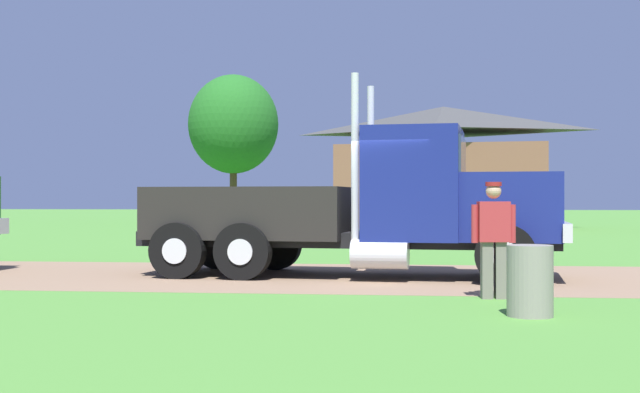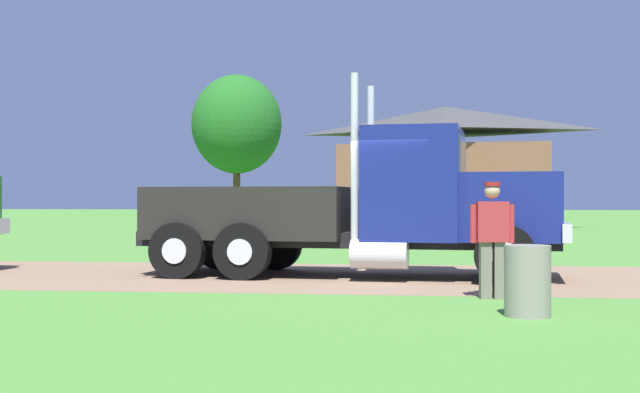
{
  "view_description": "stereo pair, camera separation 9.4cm",
  "coord_description": "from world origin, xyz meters",
  "views": [
    {
      "loc": [
        1.06,
        -16.1,
        1.47
      ],
      "look_at": [
        -0.83,
        0.49,
        1.52
      ],
      "focal_mm": 48.12,
      "sensor_mm": 36.0,
      "label": 1
    },
    {
      "loc": [
        1.16,
        -16.09,
        1.47
      ],
      "look_at": [
        -0.83,
        0.49,
        1.52
      ],
      "focal_mm": 48.12,
      "sensor_mm": 36.0,
      "label": 2
    }
  ],
  "objects": [
    {
      "name": "tree_mid",
      "position": [
        -10.14,
        35.28,
        6.02
      ],
      "size": [
        5.5,
        5.5,
        9.07
      ],
      "color": "#513823",
      "rests_on": "ground_plane"
    },
    {
      "name": "dirt_track",
      "position": [
        0.0,
        0.0,
        0.0
      ],
      "size": [
        120.0,
        6.07,
        0.01
      ],
      "primitive_type": "cube",
      "color": "#896C53",
      "rests_on": "ground_plane"
    },
    {
      "name": "shed_building",
      "position": [
        2.34,
        27.5,
        2.95
      ],
      "size": [
        11.34,
        6.77,
        6.13
      ],
      "color": "brown",
      "rests_on": "ground_plane"
    },
    {
      "name": "visitor_standing_near",
      "position": [
        2.17,
        -3.3,
        0.94
      ],
      "size": [
        0.65,
        0.31,
        1.72
      ],
      "color": "#B22D33",
      "rests_on": "ground_plane"
    },
    {
      "name": "steel_barrel",
      "position": [
        2.46,
        -5.18,
        0.45
      ],
      "size": [
        0.57,
        0.57,
        0.89
      ],
      "primitive_type": "cylinder",
      "color": "gray",
      "rests_on": "ground_plane"
    },
    {
      "name": "ground_plane",
      "position": [
        0.0,
        0.0,
        0.0
      ],
      "size": [
        200.0,
        200.0,
        0.0
      ],
      "primitive_type": "plane",
      "color": "#4C8734"
    },
    {
      "name": "truck_foreground_white",
      "position": [
        -0.0,
        0.08,
        1.27
      ],
      "size": [
        8.15,
        3.29,
        3.72
      ],
      "color": "black",
      "rests_on": "ground_plane"
    }
  ]
}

